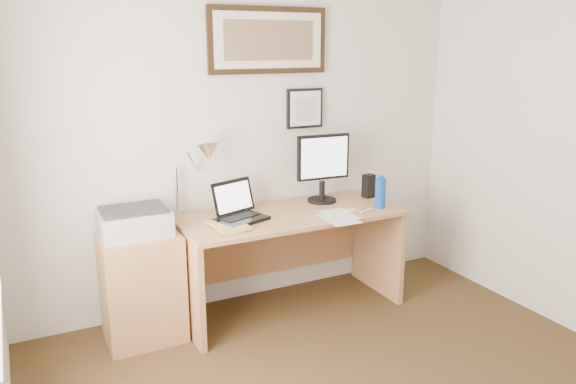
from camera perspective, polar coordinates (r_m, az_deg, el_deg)
wall_back at (r=4.18m, az=-3.94°, el=5.49°), size 3.50×0.02×2.50m
side_cabinet at (r=3.88m, az=-14.59°, el=-9.41°), size 0.50×0.40×0.73m
water_bottle at (r=4.19m, az=9.37°, el=-0.11°), size 0.08×0.08×0.22m
bottle_cap at (r=4.16m, az=9.43°, el=1.51°), size 0.04×0.04×0.02m
speaker at (r=4.46m, az=8.18°, el=0.61°), size 0.09×0.08×0.19m
paper_sheet_a at (r=4.00m, az=5.26°, el=-2.31°), size 0.20×0.28×0.00m
paper_sheet_b at (r=3.90m, az=5.22°, el=-2.73°), size 0.22×0.30×0.00m
sticky_pad at (r=4.10m, az=6.46°, el=-1.85°), size 0.09×0.09×0.01m
marker_pen at (r=4.10m, az=7.94°, el=-1.89°), size 0.14×0.06×0.02m
book at (r=3.70m, az=-7.54°, el=-3.67°), size 0.23×0.30×0.02m
desk at (r=4.18m, az=-0.33°, el=-4.93°), size 1.60×0.70×0.75m
laptop at (r=3.89m, az=-5.09°, el=-1.95°), size 0.40×0.40×0.26m
lcd_monitor at (r=4.25m, az=3.58°, el=2.78°), size 0.42×0.22×0.52m
printer at (r=3.75m, az=-15.36°, el=-2.90°), size 0.44×0.34×0.18m
desk_lamp at (r=3.88m, az=-8.40°, el=3.69°), size 0.29×0.27×0.53m
picture_large at (r=4.16m, az=-1.99°, el=15.14°), size 0.92×0.04×0.47m
picture_small at (r=4.32m, az=1.72°, el=8.49°), size 0.30×0.03×0.30m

